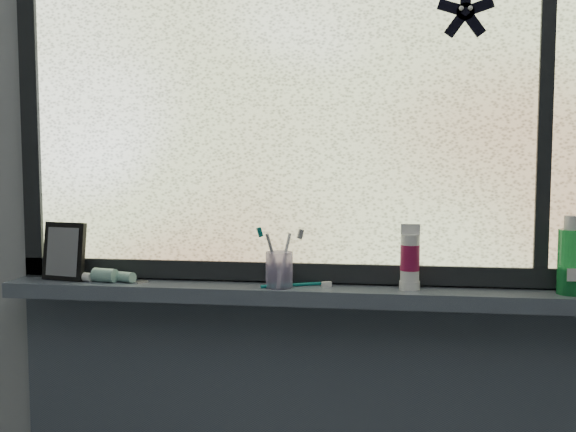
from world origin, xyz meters
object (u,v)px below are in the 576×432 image
at_px(mouthwash_bottle, 571,255).
at_px(vanity_mirror, 64,251).
at_px(toothbrush_cup, 279,270).
at_px(cream_tube, 410,255).

bearing_deg(mouthwash_bottle, vanity_mirror, 179.63).
xyz_separation_m(toothbrush_cup, mouthwash_bottle, (0.72, 0.02, 0.05)).
height_order(vanity_mirror, toothbrush_cup, vanity_mirror).
distance_m(mouthwash_bottle, cream_tube, 0.39).
height_order(vanity_mirror, cream_tube, vanity_mirror).
height_order(mouthwash_bottle, cream_tube, mouthwash_bottle).
bearing_deg(toothbrush_cup, mouthwash_bottle, 1.23).
distance_m(toothbrush_cup, mouthwash_bottle, 0.73).
bearing_deg(vanity_mirror, mouthwash_bottle, 10.91).
distance_m(vanity_mirror, cream_tube, 0.94).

